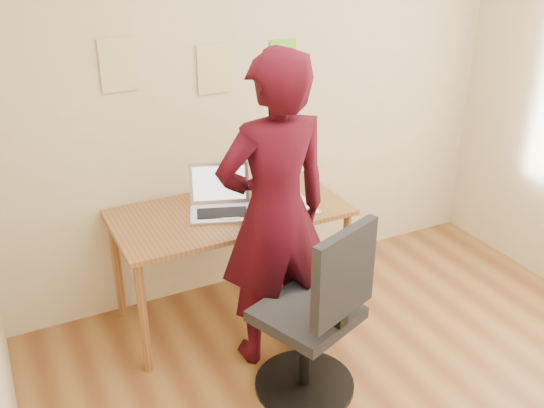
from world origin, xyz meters
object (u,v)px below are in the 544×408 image
laptop (220,203)px  office_chair (317,325)px  desk (230,223)px  phone (266,216)px  person (275,215)px

laptop → office_chair: office_chair is taller
office_chair → desk: bearing=75.4°
desk → phone: size_ratio=10.47×
office_chair → laptop: bearing=78.5°
desk → phone: phone is taller
phone → office_chair: 0.76m
laptop → phone: bearing=-23.3°
laptop → phone: 0.29m
desk → person: person is taller
laptop → person: person is taller
phone → office_chair: bearing=-115.0°
laptop → person: 0.50m
desk → person: 0.52m
office_chair → person: (-0.03, 0.42, 0.45)m
desk → laptop: bearing=160.7°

